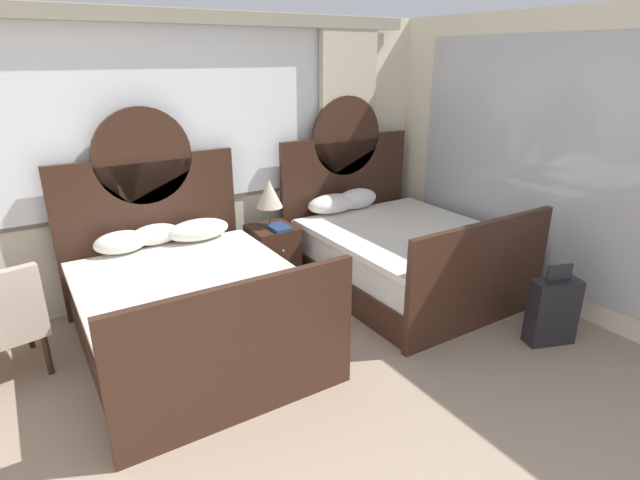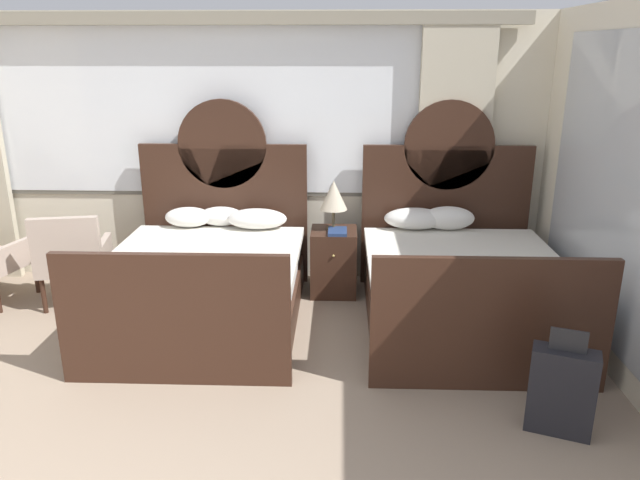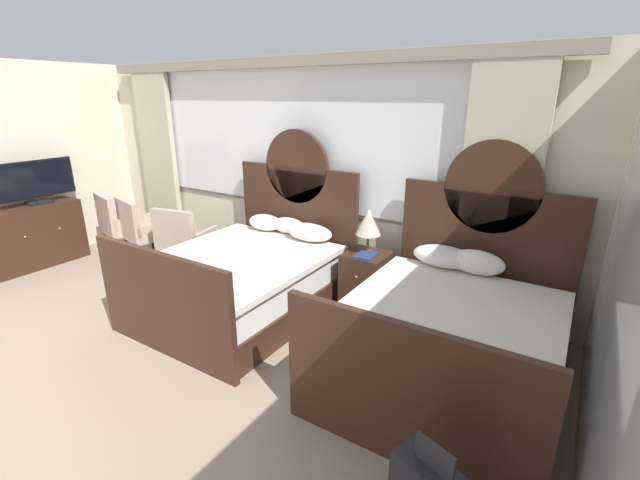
# 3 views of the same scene
# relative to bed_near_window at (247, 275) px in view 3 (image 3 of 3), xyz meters

# --- Properties ---
(wall_back_window) EXTENTS (6.76, 0.22, 2.70)m
(wall_back_window) POSITION_rel_bed_near_window_xyz_m (-0.16, 1.12, 1.06)
(wall_back_window) COLOR beige
(wall_back_window) RESTS_ON ground_plane
(wall_right_mirror) EXTENTS (0.08, 4.97, 2.70)m
(wall_right_mirror) POSITION_rel_bed_near_window_xyz_m (3.25, -1.34, 0.96)
(wall_right_mirror) COLOR beige
(wall_right_mirror) RESTS_ON ground_plane
(bed_near_window) EXTENTS (1.68, 2.12, 1.88)m
(bed_near_window) POSITION_rel_bed_near_window_xyz_m (0.00, 0.00, 0.00)
(bed_near_window) COLOR #382116
(bed_near_window) RESTS_ON ground_plane
(bed_near_mirror) EXTENTS (1.68, 2.12, 1.88)m
(bed_near_mirror) POSITION_rel_bed_near_window_xyz_m (2.23, -0.00, -0.00)
(bed_near_mirror) COLOR #382116
(bed_near_mirror) RESTS_ON ground_plane
(nightstand_between_beds) EXTENTS (0.45, 0.47, 0.65)m
(nightstand_between_beds) POSITION_rel_bed_near_window_xyz_m (1.12, 0.67, -0.06)
(nightstand_between_beds) COLOR #382116
(nightstand_between_beds) RESTS_ON ground_plane
(table_lamp_on_nightstand) EXTENTS (0.27, 0.27, 0.49)m
(table_lamp_on_nightstand) POSITION_rel_bed_near_window_xyz_m (1.11, 0.69, 0.60)
(table_lamp_on_nightstand) COLOR brown
(table_lamp_on_nightstand) RESTS_ON nightstand_between_beds
(book_on_nightstand) EXTENTS (0.18, 0.26, 0.03)m
(book_on_nightstand) POSITION_rel_bed_near_window_xyz_m (1.15, 0.58, 0.28)
(book_on_nightstand) COLOR navy
(book_on_nightstand) RESTS_ON nightstand_between_beds
(dresser_minibar) EXTENTS (0.47, 1.61, 0.85)m
(dresser_minibar) POSITION_rel_bed_near_window_xyz_m (-3.32, -0.82, 0.03)
(dresser_minibar) COLOR #382116
(dresser_minibar) RESTS_ON ground_plane
(tv_flatscreen) EXTENTS (0.20, 1.02, 0.59)m
(tv_flatscreen) POSITION_rel_bed_near_window_xyz_m (-3.29, -0.47, 0.77)
(tv_flatscreen) COLOR black
(tv_flatscreen) RESTS_ON dresser_minibar
(armchair_by_window_left) EXTENTS (0.71, 0.71, 0.91)m
(armchair_by_window_left) POSITION_rel_bed_near_window_xyz_m (-1.34, 0.29, 0.10)
(armchair_by_window_left) COLOR #B29E8E
(armchair_by_window_left) RESTS_ON ground_plane
(armchair_by_window_centre) EXTENTS (0.73, 0.73, 0.91)m
(armchair_by_window_centre) POSITION_rel_bed_near_window_xyz_m (-2.19, 0.29, 0.10)
(armchair_by_window_centre) COLOR #B29E8E
(armchair_by_window_centre) RESTS_ON ground_plane
(armchair_by_window_right) EXTENTS (0.74, 0.74, 0.91)m
(armchair_by_window_right) POSITION_rel_bed_near_window_xyz_m (-2.71, 0.30, 0.10)
(armchair_by_window_right) COLOR #B29E8E
(armchair_by_window_right) RESTS_ON ground_plane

